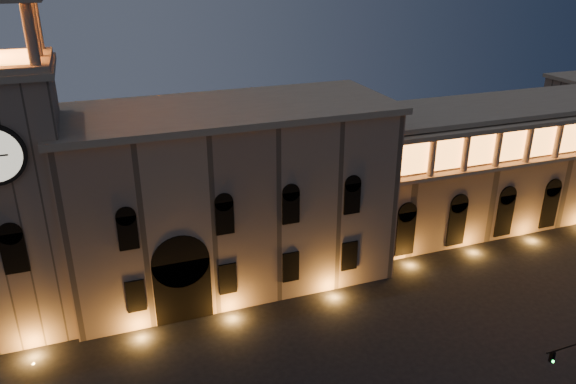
% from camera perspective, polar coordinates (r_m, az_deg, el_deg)
% --- Properties ---
extents(government_building, '(30.80, 12.80, 17.60)m').
position_cam_1_polar(government_building, '(53.99, -5.99, -0.45)').
color(government_building, '#91755E').
rests_on(government_building, ground).
extents(clock_tower, '(9.80, 9.80, 32.40)m').
position_cam_1_polar(clock_tower, '(50.90, -26.38, 0.20)').
color(clock_tower, '#91755E').
rests_on(clock_tower, ground).
extents(colonnade_wing, '(40.60, 11.50, 14.50)m').
position_cam_1_polar(colonnade_wing, '(71.57, 21.07, 2.87)').
color(colonnade_wing, '#8B6F59').
rests_on(colonnade_wing, ground).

